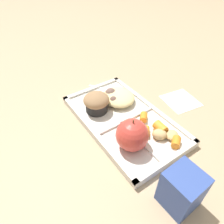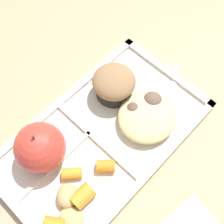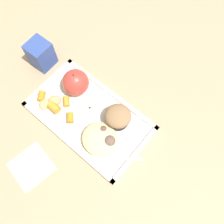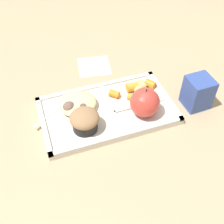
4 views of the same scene
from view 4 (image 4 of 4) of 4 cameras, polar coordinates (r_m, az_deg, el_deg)
ground at (r=0.82m, az=-0.98°, el=-0.25°), size 6.00×6.00×0.00m
lunch_tray at (r=0.82m, az=-0.94°, el=0.18°), size 0.38×0.22×0.02m
green_apple at (r=0.78m, az=6.67°, el=1.94°), size 0.08×0.08×0.09m
bran_muffin at (r=0.75m, az=-5.56°, el=-1.69°), size 0.08×0.08×0.06m
carrot_slice_large at (r=0.84m, az=0.49°, el=3.69°), size 0.04×0.04×0.02m
carrot_slice_edge at (r=0.89m, az=7.74°, el=5.71°), size 0.04×0.04×0.02m
carrot_slice_tilted at (r=0.84m, az=4.29°, el=2.94°), size 0.04×0.04×0.02m
carrot_slice_small at (r=0.87m, az=4.13°, el=5.07°), size 0.04×0.03×0.03m
potato_chunk_golden at (r=0.86m, az=5.62°, el=4.46°), size 0.05×0.05×0.03m
potato_chunk_wedge at (r=0.89m, az=5.93°, el=5.72°), size 0.05×0.05×0.02m
egg_noodle_pile at (r=0.81m, az=-7.02°, el=1.76°), size 0.11×0.10×0.03m
meatball_side at (r=0.80m, az=-5.92°, el=0.68°), size 0.03×0.03×0.03m
meatball_center at (r=0.82m, az=-6.74°, el=1.82°), size 0.03×0.03×0.03m
meatball_back at (r=0.80m, az=-8.64°, el=0.85°), size 0.04×0.04×0.04m
plastic_fork at (r=0.83m, az=-10.99°, el=0.75°), size 0.14×0.10×0.00m
milk_carton at (r=0.85m, az=16.97°, el=3.81°), size 0.07×0.07×0.10m
paper_napkin at (r=0.99m, az=-3.63°, el=9.26°), size 0.12×0.12×0.00m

